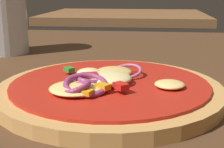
{
  "coord_description": "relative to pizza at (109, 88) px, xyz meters",
  "views": [
    {
      "loc": [
        0.01,
        -0.36,
        0.15
      ],
      "look_at": [
        -0.03,
        -0.01,
        0.05
      ],
      "focal_mm": 51.67,
      "sensor_mm": 36.0,
      "label": 1
    }
  ],
  "objects": [
    {
      "name": "pizza",
      "position": [
        0.0,
        0.0,
        0.0
      ],
      "size": [
        0.24,
        0.24,
        0.03
      ],
      "color": "tan",
      "rests_on": "dining_table"
    },
    {
      "name": "beer_glass",
      "position": [
        -0.22,
        0.22,
        0.06
      ],
      "size": [
        0.08,
        0.08,
        0.14
      ],
      "color": "silver",
      "rests_on": "dining_table"
    },
    {
      "name": "dining_table",
      "position": [
        0.03,
        0.03,
        -0.03
      ],
      "size": [
        1.17,
        1.03,
        0.03
      ],
      "color": "#4C301C",
      "rests_on": "ground"
    },
    {
      "name": "background_table",
      "position": [
        -0.07,
        1.2,
        -0.03
      ],
      "size": [
        0.73,
        0.56,
        0.03
      ],
      "color": "brown",
      "rests_on": "ground"
    }
  ]
}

